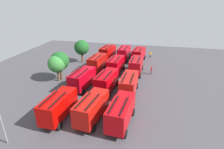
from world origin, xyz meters
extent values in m
plane|color=#423F44|center=(0.00, 0.00, 0.00)|extent=(64.71, 64.71, 0.00)
cube|color=#B1070D|center=(-11.23, -4.53, 2.10)|extent=(2.40, 2.68, 2.60)
cube|color=#8C9EAD|center=(-10.18, -4.62, 2.41)|extent=(0.26, 2.12, 1.46)
cube|color=#B1070D|center=(-14.71, -4.24, 2.25)|extent=(4.99, 2.90, 2.90)
cube|color=black|center=(-14.66, -3.55, 3.82)|extent=(4.31, 0.48, 0.12)
cube|color=black|center=(-14.77, -4.92, 3.82)|extent=(4.31, 0.48, 0.12)
cube|color=silver|center=(-10.03, -4.63, 0.95)|extent=(0.40, 2.38, 0.28)
cylinder|color=black|center=(-10.93, -3.35, 0.55)|extent=(1.13, 0.44, 1.10)
cylinder|color=black|center=(-11.13, -5.74, 0.55)|extent=(1.13, 0.44, 1.10)
cylinder|color=black|center=(-15.81, -2.94, 0.55)|extent=(1.13, 0.44, 1.10)
cylinder|color=black|center=(-16.01, -5.33, 0.55)|extent=(1.13, 0.44, 1.10)
cube|color=red|center=(-2.58, -4.27, 2.10)|extent=(2.25, 2.55, 2.60)
cube|color=#8C9EAD|center=(-1.53, -4.29, 2.41)|extent=(0.13, 2.13, 1.46)
cube|color=red|center=(-6.08, -4.20, 2.25)|extent=(4.85, 2.60, 2.90)
cube|color=black|center=(-6.07, -3.51, 3.82)|extent=(4.32, 0.21, 0.12)
cube|color=black|center=(-6.10, -4.88, 3.82)|extent=(4.32, 0.21, 0.12)
cube|color=silver|center=(-1.38, -4.30, 0.95)|extent=(0.25, 2.38, 0.28)
cylinder|color=black|center=(-2.36, -3.08, 0.55)|extent=(1.11, 0.37, 1.10)
cylinder|color=black|center=(-2.41, -5.48, 0.55)|extent=(1.11, 0.37, 1.10)
cylinder|color=black|center=(-7.26, -2.97, 0.55)|extent=(1.11, 0.37, 1.10)
cylinder|color=black|center=(-7.31, -5.37, 0.55)|extent=(1.11, 0.37, 1.10)
cube|color=#AB0B13|center=(7.34, -4.55, 2.10)|extent=(2.27, 2.56, 2.60)
cube|color=#8C9EAD|center=(8.39, -4.58, 2.41)|extent=(0.14, 2.13, 1.46)
cube|color=#AB0B13|center=(3.84, -4.45, 2.25)|extent=(4.87, 2.64, 2.90)
cube|color=black|center=(3.86, -3.76, 3.82)|extent=(4.32, 0.24, 0.12)
cube|color=black|center=(3.82, -5.14, 3.82)|extent=(4.32, 0.24, 0.12)
cube|color=silver|center=(8.54, -4.59, 0.95)|extent=(0.27, 2.38, 0.28)
cylinder|color=black|center=(7.58, -3.36, 0.55)|extent=(1.11, 0.38, 1.10)
cylinder|color=black|center=(7.51, -5.76, 0.55)|extent=(1.11, 0.38, 1.10)
cylinder|color=black|center=(2.68, -3.22, 0.55)|extent=(1.11, 0.38, 1.10)
cylinder|color=black|center=(2.61, -5.62, 0.55)|extent=(1.11, 0.38, 1.10)
cube|color=#AF0711|center=(15.89, -4.57, 2.10)|extent=(2.49, 2.75, 2.60)
cube|color=#8C9EAD|center=(16.93, -4.71, 2.41)|extent=(0.34, 2.12, 1.46)
cube|color=#AF0711|center=(12.42, -4.14, 2.25)|extent=(5.07, 3.08, 2.90)
cube|color=black|center=(12.50, -3.46, 3.82)|extent=(4.30, 0.66, 0.12)
cube|color=black|center=(12.33, -4.82, 3.82)|extent=(4.30, 0.66, 0.12)
cube|color=silver|center=(17.08, -4.72, 0.95)|extent=(0.49, 2.38, 0.28)
cylinder|color=black|center=(16.24, -3.41, 0.55)|extent=(1.13, 0.48, 1.10)
cylinder|color=black|center=(15.94, -5.79, 0.55)|extent=(1.13, 0.48, 1.10)
cylinder|color=black|center=(11.38, -2.80, 0.55)|extent=(1.13, 0.48, 1.10)
cylinder|color=black|center=(11.08, -5.18, 0.55)|extent=(1.13, 0.48, 1.10)
cube|color=#B4100A|center=(-11.16, -0.50, 2.10)|extent=(2.48, 2.75, 2.60)
cube|color=#8C9EAD|center=(-10.11, -0.63, 2.41)|extent=(0.33, 2.12, 1.46)
cube|color=#B4100A|center=(-14.63, -0.08, 2.25)|extent=(5.06, 3.06, 2.90)
cube|color=black|center=(-14.55, 0.60, 3.82)|extent=(4.30, 0.64, 0.12)
cube|color=black|center=(-14.71, -0.77, 3.82)|extent=(4.30, 0.64, 0.12)
cube|color=silver|center=(-9.97, -0.65, 0.95)|extent=(0.48, 2.38, 0.28)
cylinder|color=black|center=(-10.81, 0.66, 0.55)|extent=(1.13, 0.48, 1.10)
cylinder|color=black|center=(-11.10, -1.72, 0.55)|extent=(1.13, 0.48, 1.10)
cylinder|color=black|center=(-15.68, 1.25, 0.55)|extent=(1.13, 0.48, 1.10)
cylinder|color=black|center=(-15.97, -1.13, 0.55)|extent=(1.13, 0.48, 1.10)
cube|color=#B8030C|center=(-2.21, -0.32, 2.10)|extent=(2.45, 2.72, 2.60)
cube|color=#8C9EAD|center=(-1.16, -0.43, 2.41)|extent=(0.30, 2.12, 1.46)
cube|color=#B8030C|center=(-5.69, 0.05, 2.25)|extent=(5.04, 2.99, 2.90)
cube|color=black|center=(-5.61, 0.73, 3.82)|extent=(4.31, 0.57, 0.12)
cube|color=black|center=(-5.76, -0.63, 3.82)|extent=(4.31, 0.57, 0.12)
cube|color=silver|center=(-1.01, -0.44, 0.95)|extent=(0.45, 2.38, 0.28)
cylinder|color=black|center=(-1.88, 0.86, 0.55)|extent=(1.13, 0.46, 1.10)
cylinder|color=black|center=(-2.13, -1.53, 0.55)|extent=(1.13, 0.46, 1.10)
cylinder|color=black|center=(-6.75, 1.37, 0.55)|extent=(1.13, 0.46, 1.10)
cylinder|color=black|center=(-7.01, -1.02, 0.55)|extent=(1.13, 0.46, 1.10)
cube|color=#B9030F|center=(6.68, -0.10, 2.10)|extent=(2.37, 2.65, 2.60)
cube|color=#8C9EAD|center=(7.73, -0.18, 2.41)|extent=(0.23, 2.13, 1.46)
cube|color=#B9030F|center=(3.19, 0.15, 2.25)|extent=(4.97, 2.84, 2.90)
cube|color=black|center=(3.24, 0.84, 3.82)|extent=(4.32, 0.43, 0.12)
cube|color=black|center=(3.14, -0.53, 3.82)|extent=(4.32, 0.43, 0.12)
cube|color=silver|center=(7.88, -0.19, 0.95)|extent=(0.37, 2.38, 0.28)
cylinder|color=black|center=(6.97, 1.08, 0.55)|extent=(1.12, 0.43, 1.10)
cylinder|color=black|center=(6.80, -1.31, 0.55)|extent=(1.12, 0.43, 1.10)
cylinder|color=black|center=(2.08, 1.43, 0.55)|extent=(1.12, 0.43, 1.10)
cylinder|color=black|center=(1.91, -0.96, 0.55)|extent=(1.12, 0.43, 1.10)
cube|color=#BB0716|center=(16.61, -0.34, 2.10)|extent=(2.32, 2.61, 2.60)
cube|color=#8C9EAD|center=(17.66, -0.40, 2.41)|extent=(0.19, 2.13, 1.46)
cube|color=#BB0716|center=(13.12, -0.17, 2.25)|extent=(4.92, 2.74, 2.90)
cube|color=black|center=(13.15, 0.52, 3.82)|extent=(4.32, 0.34, 0.12)
cube|color=black|center=(13.08, -0.86, 3.82)|extent=(4.32, 0.34, 0.12)
cube|color=silver|center=(17.81, -0.40, 0.95)|extent=(0.32, 2.38, 0.28)
cylinder|color=black|center=(16.87, 0.84, 0.55)|extent=(1.12, 0.40, 1.10)
cylinder|color=black|center=(16.75, -1.55, 0.55)|extent=(1.12, 0.40, 1.10)
cylinder|color=black|center=(11.98, 1.09, 0.55)|extent=(1.12, 0.40, 1.10)
cylinder|color=black|center=(11.86, -1.31, 0.55)|extent=(1.12, 0.40, 1.10)
cube|color=#B10503|center=(-11.75, 4.45, 2.10)|extent=(2.29, 2.58, 2.60)
cube|color=#8C9EAD|center=(-10.70, 4.41, 2.41)|extent=(0.16, 2.13, 1.46)
cube|color=#B10503|center=(-15.25, 4.57, 2.25)|extent=(4.89, 2.67, 2.90)
cube|color=black|center=(-15.23, 5.26, 3.82)|extent=(4.32, 0.27, 0.12)
cube|color=black|center=(-15.28, 3.88, 3.82)|extent=(4.32, 0.27, 0.12)
cube|color=silver|center=(-10.55, 4.40, 0.95)|extent=(0.28, 2.38, 0.28)
cylinder|color=black|center=(-11.51, 5.64, 0.55)|extent=(1.11, 0.39, 1.10)
cylinder|color=black|center=(-11.60, 3.24, 0.55)|extent=(1.11, 0.39, 1.10)
cylinder|color=black|center=(-16.41, 5.81, 0.55)|extent=(1.11, 0.39, 1.10)
cylinder|color=black|center=(-16.49, 3.42, 0.55)|extent=(1.11, 0.39, 1.10)
cube|color=#B00412|center=(-2.30, 4.40, 2.10)|extent=(2.46, 2.72, 2.60)
cube|color=#8C9EAD|center=(-1.25, 4.29, 2.41)|extent=(0.31, 2.12, 1.46)
cube|color=#B00412|center=(-5.78, 4.78, 2.25)|extent=(5.04, 3.00, 2.90)
cube|color=black|center=(-5.70, 5.46, 3.82)|extent=(4.31, 0.58, 0.12)
cube|color=black|center=(-5.85, 4.09, 3.82)|extent=(4.31, 0.58, 0.12)
cube|color=silver|center=(-1.11, 4.27, 0.95)|extent=(0.45, 2.38, 0.28)
cylinder|color=black|center=(-1.97, 5.57, 0.55)|extent=(1.13, 0.47, 1.10)
cylinder|color=black|center=(-2.23, 3.19, 0.55)|extent=(1.13, 0.47, 1.10)
cylinder|color=black|center=(-6.84, 6.10, 0.55)|extent=(1.13, 0.47, 1.10)
cylinder|color=black|center=(-7.10, 3.71, 0.55)|extent=(1.13, 0.47, 1.10)
cube|color=#A90F0B|center=(7.28, 4.46, 2.10)|extent=(2.36, 2.64, 2.60)
cube|color=#8C9EAD|center=(8.33, 4.40, 2.41)|extent=(0.22, 2.13, 1.46)
cube|color=#A90F0B|center=(3.79, 4.70, 2.25)|extent=(4.95, 2.81, 2.90)
cube|color=black|center=(3.83, 5.38, 3.82)|extent=(4.32, 0.41, 0.12)
cube|color=black|center=(3.74, 4.01, 3.82)|extent=(4.32, 0.41, 0.12)
cube|color=silver|center=(8.48, 4.39, 0.95)|extent=(0.36, 2.38, 0.28)
cylinder|color=black|center=(7.56, 5.65, 0.55)|extent=(1.12, 0.42, 1.10)
cylinder|color=black|center=(7.40, 3.25, 0.55)|extent=(1.12, 0.42, 1.10)
cylinder|color=black|center=(2.67, 5.97, 0.55)|extent=(1.12, 0.42, 1.10)
cylinder|color=black|center=(2.51, 3.58, 0.55)|extent=(1.12, 0.42, 1.10)
cube|color=#AA0706|center=(16.22, 4.01, 2.10)|extent=(2.51, 2.76, 2.60)
cube|color=#8C9EAD|center=(17.26, 3.88, 2.41)|extent=(0.35, 2.12, 1.46)
cube|color=#AA0706|center=(12.74, 4.47, 2.25)|extent=(5.08, 3.10, 2.90)
cube|color=black|center=(12.83, 5.15, 3.82)|extent=(4.30, 0.68, 0.12)
cube|color=black|center=(12.66, 3.79, 3.82)|extent=(4.30, 0.68, 0.12)
cube|color=silver|center=(17.41, 3.86, 0.95)|extent=(0.51, 2.38, 0.28)
cylinder|color=black|center=(16.57, 5.18, 0.55)|extent=(1.14, 0.49, 1.10)
cylinder|color=black|center=(16.26, 2.80, 0.55)|extent=(1.14, 0.49, 1.10)
cylinder|color=black|center=(11.71, 5.81, 0.55)|extent=(1.14, 0.49, 1.10)
cylinder|color=black|center=(11.40, 3.43, 0.55)|extent=(1.14, 0.49, 1.10)
cylinder|color=black|center=(18.17, -7.28, 0.39)|extent=(0.16, 0.16, 0.78)
cylinder|color=black|center=(18.35, -7.38, 0.39)|extent=(0.16, 0.16, 0.78)
cube|color=orange|center=(18.26, -7.33, 1.11)|extent=(0.48, 0.41, 0.67)
sphere|color=tan|center=(18.26, -7.33, 1.56)|extent=(0.22, 0.22, 0.22)
cylinder|color=orange|center=(18.26, -7.33, 1.65)|extent=(0.27, 0.27, 0.07)
cylinder|color=black|center=(5.44, -7.89, 0.42)|extent=(0.16, 0.16, 0.83)
cylinder|color=black|center=(5.23, -7.90, 0.42)|extent=(0.16, 0.16, 0.83)
cube|color=#B7140F|center=(5.34, -7.89, 1.20)|extent=(0.43, 0.26, 0.72)
sphere|color=brown|center=(5.34, -7.89, 1.68)|extent=(0.24, 0.24, 0.24)
cylinder|color=#B7140F|center=(5.34, -7.89, 1.77)|extent=(0.29, 0.29, 0.07)
cylinder|color=brown|center=(-2.57, 10.90, 1.13)|extent=(0.45, 0.45, 2.27)
sphere|color=#337A33|center=(-2.57, 10.90, 3.81)|extent=(3.63, 3.63, 3.63)
cylinder|color=brown|center=(-1.68, 10.72, 1.22)|extent=(0.49, 0.49, 2.45)
sphere|color=#19511E|center=(-1.68, 10.72, 4.11)|extent=(3.91, 3.91, 3.91)
cylinder|color=brown|center=(9.74, 10.39, 1.21)|extent=(0.48, 0.48, 2.42)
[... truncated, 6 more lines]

